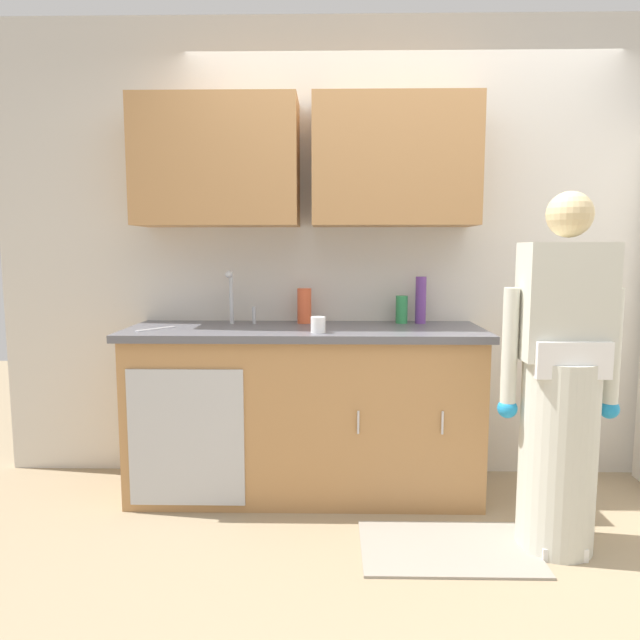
# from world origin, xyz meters

# --- Properties ---
(ground_plane) EXTENTS (9.00, 9.00, 0.00)m
(ground_plane) POSITION_xyz_m (0.00, 0.00, 0.00)
(ground_plane) COLOR #998466
(kitchen_wall_with_uppers) EXTENTS (4.80, 0.44, 2.70)m
(kitchen_wall_with_uppers) POSITION_xyz_m (-0.14, 0.99, 1.48)
(kitchen_wall_with_uppers) COLOR beige
(kitchen_wall_with_uppers) RESTS_ON ground
(counter_cabinet) EXTENTS (1.90, 0.62, 0.90)m
(counter_cabinet) POSITION_xyz_m (-0.55, 0.70, 0.45)
(counter_cabinet) COLOR #B27F4C
(counter_cabinet) RESTS_ON ground
(countertop) EXTENTS (1.96, 0.66, 0.04)m
(countertop) POSITION_xyz_m (-0.55, 0.70, 0.92)
(countertop) COLOR #595960
(countertop) RESTS_ON counter_cabinet
(sink) EXTENTS (0.50, 0.36, 0.35)m
(sink) POSITION_xyz_m (-0.94, 0.71, 0.93)
(sink) COLOR #B7BABF
(sink) RESTS_ON counter_cabinet
(person_at_sink) EXTENTS (0.55, 0.34, 1.62)m
(person_at_sink) POSITION_xyz_m (0.63, 0.09, 0.69)
(person_at_sink) COLOR white
(person_at_sink) RESTS_ON ground
(floor_mat) EXTENTS (0.80, 0.50, 0.01)m
(floor_mat) POSITION_xyz_m (0.14, 0.05, 0.01)
(floor_mat) COLOR gray
(floor_mat) RESTS_ON ground
(bottle_water_tall) EXTENTS (0.08, 0.08, 0.20)m
(bottle_water_tall) POSITION_xyz_m (-0.56, 0.89, 1.04)
(bottle_water_tall) COLOR #E05933
(bottle_water_tall) RESTS_ON countertop
(bottle_water_short) EXTENTS (0.06, 0.06, 0.27)m
(bottle_water_short) POSITION_xyz_m (0.12, 0.89, 1.08)
(bottle_water_short) COLOR #66388C
(bottle_water_short) RESTS_ON countertop
(bottle_cleaner_spray) EXTENTS (0.07, 0.07, 0.16)m
(bottle_cleaner_spray) POSITION_xyz_m (0.01, 0.90, 1.02)
(bottle_cleaner_spray) COLOR #2D8C4C
(bottle_cleaner_spray) RESTS_ON countertop
(cup_by_sink) EXTENTS (0.08, 0.08, 0.08)m
(cup_by_sink) POSITION_xyz_m (-0.47, 0.50, 0.98)
(cup_by_sink) COLOR white
(cup_by_sink) RESTS_ON countertop
(knife_on_counter) EXTENTS (0.17, 0.20, 0.01)m
(knife_on_counter) POSITION_xyz_m (-1.35, 0.60, 0.94)
(knife_on_counter) COLOR silver
(knife_on_counter) RESTS_ON countertop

